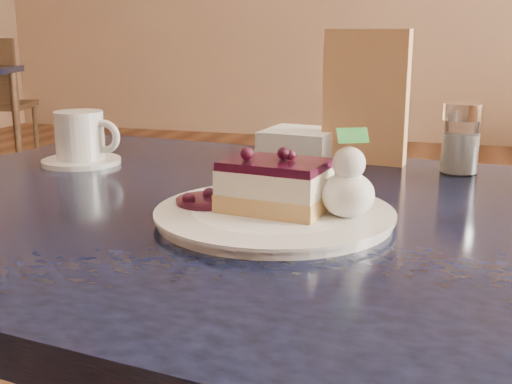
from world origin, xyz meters
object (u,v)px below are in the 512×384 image
(main_table, at_px, (289,269))
(cheesecake_slice, at_px, (275,186))
(dessert_plate, at_px, (274,215))
(coffee_set, at_px, (81,141))

(main_table, xyz_separation_m, cheesecake_slice, (-0.01, -0.05, 0.12))
(dessert_plate, xyz_separation_m, cheesecake_slice, (0.00, -0.00, 0.03))
(main_table, bearing_deg, cheesecake_slice, -90.00)
(cheesecake_slice, relative_size, coffee_set, 0.93)
(main_table, relative_size, cheesecake_slice, 9.95)
(cheesecake_slice, bearing_deg, main_table, 90.00)
(dessert_plate, height_order, cheesecake_slice, cheesecake_slice)
(main_table, relative_size, coffee_set, 9.28)
(dessert_plate, height_order, coffee_set, coffee_set)
(dessert_plate, xyz_separation_m, coffee_set, (-0.38, 0.21, 0.03))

